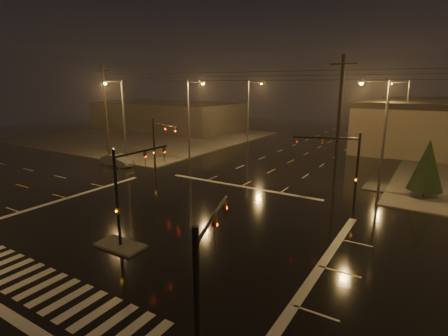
% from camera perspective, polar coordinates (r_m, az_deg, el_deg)
% --- Properties ---
extents(ground, '(140.00, 140.00, 0.00)m').
position_cam_1_polar(ground, '(25.05, -9.67, -9.08)').
color(ground, black).
rests_on(ground, ground).
extents(sidewalk_nw, '(36.00, 36.00, 0.12)m').
position_cam_1_polar(sidewalk_nw, '(66.25, -12.16, 5.02)').
color(sidewalk_nw, '#44413D').
rests_on(sidewalk_nw, ground).
extents(median_island, '(3.00, 1.60, 0.15)m').
position_cam_1_polar(median_island, '(22.47, -16.55, -12.02)').
color(median_island, '#44413D').
rests_on(median_island, ground).
extents(crosswalk, '(15.00, 2.60, 0.01)m').
position_cam_1_polar(crosswalk, '(19.98, -27.67, -16.71)').
color(crosswalk, beige).
rests_on(crosswalk, ground).
extents(stop_bar_far, '(16.00, 0.50, 0.01)m').
position_cam_1_polar(stop_bar_far, '(33.57, 2.78, -2.99)').
color(stop_bar_far, beige).
rests_on(stop_bar_far, ground).
extents(commercial_block, '(30.00, 18.00, 5.60)m').
position_cam_1_polar(commercial_block, '(78.11, -8.82, 8.44)').
color(commercial_block, '#3D3936').
rests_on(commercial_block, ground).
extents(signal_mast_median, '(0.25, 4.59, 6.00)m').
position_cam_1_polar(signal_mast_median, '(21.77, -15.38, -2.42)').
color(signal_mast_median, black).
rests_on(signal_mast_median, ground).
extents(signal_mast_ne, '(4.84, 1.86, 6.00)m').
position_cam_1_polar(signal_mast_ne, '(28.57, 18.90, 1.17)').
color(signal_mast_ne, black).
rests_on(signal_mast_ne, ground).
extents(signal_mast_nw, '(4.84, 1.86, 6.00)m').
position_cam_1_polar(signal_mast_nw, '(37.49, -10.65, 4.48)').
color(signal_mast_nw, black).
rests_on(signal_mast_nw, ground).
extents(signal_mast_se, '(1.55, 3.87, 6.00)m').
position_cam_1_polar(signal_mast_se, '(10.85, -3.25, -19.13)').
color(signal_mast_se, black).
rests_on(signal_mast_se, ground).
extents(streetlight_1, '(2.77, 0.32, 10.00)m').
position_cam_1_polar(streetlight_1, '(44.33, -5.51, 8.64)').
color(streetlight_1, '#38383A').
rests_on(streetlight_1, ground).
extents(streetlight_2, '(2.77, 0.32, 10.00)m').
position_cam_1_polar(streetlight_2, '(57.86, 4.23, 9.81)').
color(streetlight_2, '#38383A').
rests_on(streetlight_2, ground).
extents(streetlight_3, '(2.77, 0.32, 10.00)m').
position_cam_1_polar(streetlight_3, '(33.69, 24.27, 5.97)').
color(streetlight_3, '#38383A').
rests_on(streetlight_3, ground).
extents(streetlight_4, '(2.77, 0.32, 10.00)m').
position_cam_1_polar(streetlight_4, '(53.50, 27.29, 8.05)').
color(streetlight_4, '#38383A').
rests_on(streetlight_4, ground).
extents(streetlight_5, '(0.32, 2.77, 10.00)m').
position_cam_1_polar(streetlight_5, '(42.57, -16.37, 7.96)').
color(streetlight_5, '#38383A').
rests_on(streetlight_5, ground).
extents(utility_pole_0, '(2.20, 0.32, 12.00)m').
position_cam_1_polar(utility_pole_0, '(48.91, -18.72, 8.84)').
color(utility_pole_0, black).
rests_on(utility_pole_0, ground).
extents(utility_pole_1, '(2.20, 0.32, 12.00)m').
position_cam_1_polar(utility_pole_1, '(32.27, 18.21, 6.79)').
color(utility_pole_1, black).
rests_on(utility_pole_1, ground).
extents(conifer_0, '(2.80, 2.80, 5.08)m').
position_cam_1_polar(conifer_0, '(34.18, 30.27, 0.43)').
color(conifer_0, black).
rests_on(conifer_0, ground).
extents(car_crossing, '(4.38, 1.65, 1.43)m').
position_cam_1_polar(car_crossing, '(43.47, -17.04, 1.22)').
color(car_crossing, '#595C61').
rests_on(car_crossing, ground).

